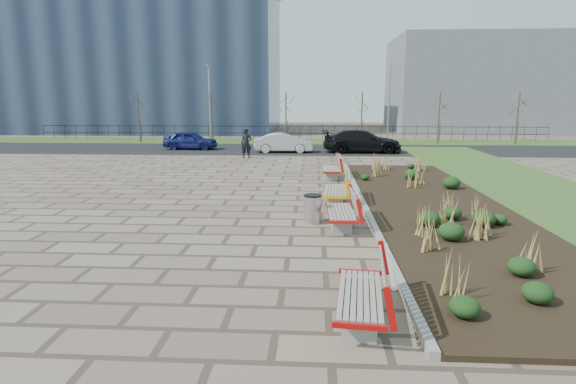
# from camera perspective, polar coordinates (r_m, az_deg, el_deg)

# --- Properties ---
(ground) EXTENTS (120.00, 120.00, 0.00)m
(ground) POSITION_cam_1_polar(r_m,az_deg,el_deg) (10.54, -9.20, -8.05)
(ground) COLOR #7B6855
(ground) RESTS_ON ground
(planting_bed) EXTENTS (4.50, 18.00, 0.10)m
(planting_bed) POSITION_cam_1_polar(r_m,az_deg,el_deg) (15.61, 18.13, -1.76)
(planting_bed) COLOR black
(planting_bed) RESTS_ON ground
(planting_curb) EXTENTS (0.16, 18.00, 0.15)m
(planting_curb) POSITION_cam_1_polar(r_m,az_deg,el_deg) (15.17, 9.60, -1.61)
(planting_curb) COLOR gray
(planting_curb) RESTS_ON ground
(grass_verge_far) EXTENTS (80.00, 5.00, 0.04)m
(grass_verge_far) POSITION_cam_1_polar(r_m,az_deg,el_deg) (37.90, -0.13, 6.45)
(grass_verge_far) COLOR #33511E
(grass_verge_far) RESTS_ON ground
(road) EXTENTS (80.00, 7.00, 0.02)m
(road) POSITION_cam_1_polar(r_m,az_deg,el_deg) (31.94, -0.76, 5.43)
(road) COLOR black
(road) RESTS_ON ground
(bench_a) EXTENTS (1.11, 2.18, 1.00)m
(bench_a) POSITION_cam_1_polar(r_m,az_deg,el_deg) (7.52, 9.14, -12.30)
(bench_a) COLOR #B30B0C
(bench_a) RESTS_ON ground
(bench_b) EXTENTS (0.94, 2.12, 1.00)m
(bench_b) POSITION_cam_1_polar(r_m,az_deg,el_deg) (12.64, 6.70, -2.25)
(bench_b) COLOR red
(bench_b) RESTS_ON ground
(bench_c) EXTENTS (1.03, 2.15, 1.00)m
(bench_c) POSITION_cam_1_polar(r_m,az_deg,el_deg) (15.51, 6.07, 0.39)
(bench_c) COLOR yellow
(bench_c) RESTS_ON ground
(bench_d) EXTENTS (0.96, 2.13, 1.00)m
(bench_d) POSITION_cam_1_polar(r_m,az_deg,el_deg) (20.38, 5.41, 3.14)
(bench_d) COLOR #AC190B
(bench_d) RESTS_ON ground
(litter_bin) EXTENTS (0.49, 0.49, 0.82)m
(litter_bin) POSITION_cam_1_polar(r_m,az_deg,el_deg) (12.99, 3.13, -2.21)
(litter_bin) COLOR #B2B2B7
(litter_bin) RESTS_ON ground
(pedestrian) EXTENTS (0.72, 0.53, 1.79)m
(pedestrian) POSITION_cam_1_polar(r_m,az_deg,el_deg) (27.27, -5.32, 6.15)
(pedestrian) COLOR black
(pedestrian) RESTS_ON ground
(car_blue) EXTENTS (3.82, 1.68, 1.28)m
(car_blue) POSITION_cam_1_polar(r_m,az_deg,el_deg) (32.65, -12.27, 6.45)
(car_blue) COLOR navy
(car_blue) RESTS_ON road
(car_silver) EXTENTS (3.90, 1.50, 1.27)m
(car_silver) POSITION_cam_1_polar(r_m,az_deg,el_deg) (30.08, -0.56, 6.27)
(car_silver) COLOR #AEB0B6
(car_silver) RESTS_ON road
(car_black) EXTENTS (5.20, 2.15, 1.50)m
(car_black) POSITION_cam_1_polar(r_m,az_deg,el_deg) (30.44, 9.35, 6.41)
(car_black) COLOR black
(car_black) RESTS_ON road
(tree_a) EXTENTS (1.40, 1.40, 4.00)m
(tree_a) POSITION_cam_1_polar(r_m,az_deg,el_deg) (38.89, -18.43, 8.98)
(tree_a) COLOR #4C3D2D
(tree_a) RESTS_ON grass_verge_far
(tree_b) EXTENTS (1.40, 1.40, 4.00)m
(tree_b) POSITION_cam_1_polar(r_m,az_deg,el_deg) (37.12, -9.68, 9.30)
(tree_b) COLOR #4C3D2D
(tree_b) RESTS_ON grass_verge_far
(tree_c) EXTENTS (1.40, 1.40, 4.00)m
(tree_c) POSITION_cam_1_polar(r_m,az_deg,el_deg) (36.27, -0.27, 9.41)
(tree_c) COLOR #4C3D2D
(tree_c) RESTS_ON grass_verge_far
(tree_d) EXTENTS (1.40, 1.40, 4.00)m
(tree_d) POSITION_cam_1_polar(r_m,az_deg,el_deg) (36.40, 9.33, 9.27)
(tree_d) COLOR #4C3D2D
(tree_d) RESTS_ON grass_verge_far
(tree_e) EXTENTS (1.40, 1.40, 4.00)m
(tree_e) POSITION_cam_1_polar(r_m,az_deg,el_deg) (37.50, 18.59, 8.88)
(tree_e) COLOR #4C3D2D
(tree_e) RESTS_ON grass_verge_far
(tree_f) EXTENTS (1.40, 1.40, 4.00)m
(tree_f) POSITION_cam_1_polar(r_m,az_deg,el_deg) (39.49, 27.11, 8.33)
(tree_f) COLOR #4C3D2D
(tree_f) RESTS_ON grass_verge_far
(lamp_west) EXTENTS (0.24, 0.60, 6.00)m
(lamp_west) POSITION_cam_1_polar(r_m,az_deg,el_deg) (36.61, -9.91, 10.83)
(lamp_west) COLOR gray
(lamp_west) RESTS_ON grass_verge_far
(lamp_east) EXTENTS (0.24, 0.60, 6.00)m
(lamp_east) POSITION_cam_1_polar(r_m,az_deg,el_deg) (36.14, 12.67, 10.71)
(lamp_east) COLOR gray
(lamp_east) RESTS_ON grass_verge_far
(railing_fence) EXTENTS (44.00, 0.10, 1.20)m
(railing_fence) POSITION_cam_1_polar(r_m,az_deg,el_deg) (39.34, 0.00, 7.55)
(railing_fence) COLOR black
(railing_fence) RESTS_ON grass_verge_far
(building_glass) EXTENTS (40.00, 14.00, 15.00)m
(building_glass) POSITION_cam_1_polar(r_m,az_deg,el_deg) (55.40, -23.53, 14.94)
(building_glass) COLOR #192338
(building_glass) RESTS_ON ground
(building_grey) EXTENTS (18.00, 12.00, 10.00)m
(building_grey) POSITION_cam_1_polar(r_m,az_deg,el_deg) (54.66, 22.79, 12.42)
(building_grey) COLOR slate
(building_grey) RESTS_ON ground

